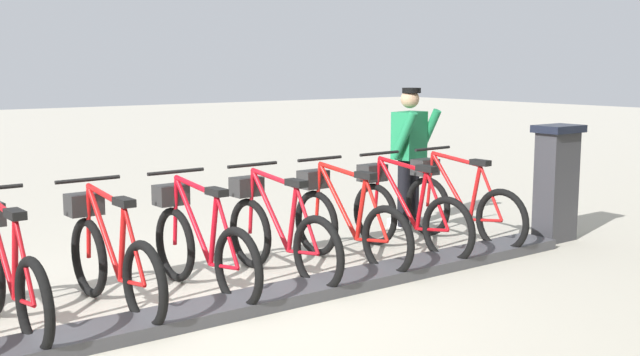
{
  "coord_description": "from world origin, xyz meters",
  "views": [
    {
      "loc": [
        -5.07,
        2.78,
        1.92
      ],
      "look_at": [
        0.5,
        -1.37,
        0.9
      ],
      "focal_mm": 43.09,
      "sensor_mm": 36.0,
      "label": 1
    }
  ],
  "objects_px": {
    "bike_docked_3": "(277,231)",
    "bike_docked_4": "(200,243)",
    "bike_docked_2": "(345,221)",
    "bike_docked_6": "(6,273)",
    "payment_kiosk": "(556,181)",
    "bike_docked_0": "(458,204)",
    "bike_docked_1": "(405,212)",
    "worker_near_rack": "(410,152)",
    "bike_docked_5": "(110,257)"
  },
  "relations": [
    {
      "from": "bike_docked_4",
      "to": "bike_docked_5",
      "type": "relative_size",
      "value": 1.0
    },
    {
      "from": "bike_docked_0",
      "to": "bike_docked_2",
      "type": "xyz_separation_m",
      "value": [
        0.0,
        1.57,
        0.0
      ]
    },
    {
      "from": "payment_kiosk",
      "to": "bike_docked_1",
      "type": "height_order",
      "value": "payment_kiosk"
    },
    {
      "from": "payment_kiosk",
      "to": "bike_docked_6",
      "type": "height_order",
      "value": "payment_kiosk"
    },
    {
      "from": "bike_docked_0",
      "to": "bike_docked_5",
      "type": "xyz_separation_m",
      "value": [
        0.0,
        3.93,
        0.0
      ]
    },
    {
      "from": "bike_docked_2",
      "to": "payment_kiosk",
      "type": "bearing_deg",
      "value": -102.85
    },
    {
      "from": "bike_docked_0",
      "to": "bike_docked_6",
      "type": "bearing_deg",
      "value": 90.0
    },
    {
      "from": "bike_docked_1",
      "to": "bike_docked_3",
      "type": "relative_size",
      "value": 1.0
    },
    {
      "from": "bike_docked_3",
      "to": "bike_docked_4",
      "type": "distance_m",
      "value": 0.79
    },
    {
      "from": "worker_near_rack",
      "to": "bike_docked_6",
      "type": "bearing_deg",
      "value": 100.81
    },
    {
      "from": "bike_docked_3",
      "to": "bike_docked_1",
      "type": "bearing_deg",
      "value": -90.0
    },
    {
      "from": "bike_docked_4",
      "to": "bike_docked_0",
      "type": "bearing_deg",
      "value": -90.0
    },
    {
      "from": "worker_near_rack",
      "to": "bike_docked_1",
      "type": "bearing_deg",
      "value": 134.84
    },
    {
      "from": "bike_docked_6",
      "to": "bike_docked_1",
      "type": "bearing_deg",
      "value": -90.0
    },
    {
      "from": "bike_docked_2",
      "to": "bike_docked_6",
      "type": "xyz_separation_m",
      "value": [
        0.0,
        3.14,
        0.0
      ]
    },
    {
      "from": "payment_kiosk",
      "to": "worker_near_rack",
      "type": "distance_m",
      "value": 1.71
    },
    {
      "from": "bike_docked_2",
      "to": "bike_docked_5",
      "type": "bearing_deg",
      "value": 90.0
    },
    {
      "from": "bike_docked_0",
      "to": "bike_docked_5",
      "type": "distance_m",
      "value": 3.93
    },
    {
      "from": "bike_docked_3",
      "to": "bike_docked_6",
      "type": "xyz_separation_m",
      "value": [
        0.0,
        2.36,
        0.0
      ]
    },
    {
      "from": "bike_docked_2",
      "to": "bike_docked_4",
      "type": "relative_size",
      "value": 1.0
    },
    {
      "from": "bike_docked_3",
      "to": "bike_docked_5",
      "type": "distance_m",
      "value": 1.57
    },
    {
      "from": "bike_docked_1",
      "to": "bike_docked_6",
      "type": "height_order",
      "value": "same"
    },
    {
      "from": "payment_kiosk",
      "to": "bike_docked_5",
      "type": "relative_size",
      "value": 0.74
    },
    {
      "from": "bike_docked_2",
      "to": "bike_docked_5",
      "type": "distance_m",
      "value": 2.36
    },
    {
      "from": "bike_docked_4",
      "to": "bike_docked_5",
      "type": "xyz_separation_m",
      "value": [
        0.0,
        0.79,
        0.0
      ]
    },
    {
      "from": "bike_docked_0",
      "to": "bike_docked_4",
      "type": "height_order",
      "value": "same"
    },
    {
      "from": "payment_kiosk",
      "to": "bike_docked_1",
      "type": "distance_m",
      "value": 1.83
    },
    {
      "from": "bike_docked_5",
      "to": "worker_near_rack",
      "type": "xyz_separation_m",
      "value": [
        0.93,
        -4.08,
        0.48
      ]
    },
    {
      "from": "bike_docked_0",
      "to": "bike_docked_5",
      "type": "relative_size",
      "value": 1.0
    },
    {
      "from": "bike_docked_5",
      "to": "worker_near_rack",
      "type": "height_order",
      "value": "worker_near_rack"
    },
    {
      "from": "bike_docked_5",
      "to": "bike_docked_6",
      "type": "relative_size",
      "value": 1.0
    },
    {
      "from": "bike_docked_1",
      "to": "bike_docked_2",
      "type": "relative_size",
      "value": 1.0
    },
    {
      "from": "payment_kiosk",
      "to": "bike_docked_4",
      "type": "distance_m",
      "value": 4.13
    },
    {
      "from": "bike_docked_2",
      "to": "bike_docked_5",
      "type": "height_order",
      "value": "same"
    },
    {
      "from": "bike_docked_3",
      "to": "bike_docked_4",
      "type": "relative_size",
      "value": 1.0
    },
    {
      "from": "bike_docked_0",
      "to": "bike_docked_1",
      "type": "distance_m",
      "value": 0.79
    },
    {
      "from": "bike_docked_4",
      "to": "bike_docked_5",
      "type": "distance_m",
      "value": 0.79
    },
    {
      "from": "bike_docked_2",
      "to": "bike_docked_6",
      "type": "height_order",
      "value": "same"
    },
    {
      "from": "bike_docked_2",
      "to": "bike_docked_3",
      "type": "relative_size",
      "value": 1.0
    },
    {
      "from": "bike_docked_2",
      "to": "worker_near_rack",
      "type": "height_order",
      "value": "worker_near_rack"
    },
    {
      "from": "bike_docked_2",
      "to": "bike_docked_3",
      "type": "height_order",
      "value": "same"
    },
    {
      "from": "payment_kiosk",
      "to": "bike_docked_0",
      "type": "xyz_separation_m",
      "value": [
        0.57,
        0.93,
        -0.24
      ]
    },
    {
      "from": "bike_docked_4",
      "to": "bike_docked_3",
      "type": "bearing_deg",
      "value": -90.0
    },
    {
      "from": "bike_docked_2",
      "to": "worker_near_rack",
      "type": "relative_size",
      "value": 1.04
    },
    {
      "from": "bike_docked_6",
      "to": "payment_kiosk",
      "type": "bearing_deg",
      "value": -95.78
    },
    {
      "from": "payment_kiosk",
      "to": "bike_docked_6",
      "type": "distance_m",
      "value": 5.69
    },
    {
      "from": "payment_kiosk",
      "to": "bike_docked_2",
      "type": "height_order",
      "value": "payment_kiosk"
    },
    {
      "from": "bike_docked_2",
      "to": "bike_docked_6",
      "type": "distance_m",
      "value": 3.14
    },
    {
      "from": "payment_kiosk",
      "to": "worker_near_rack",
      "type": "xyz_separation_m",
      "value": [
        1.5,
        0.79,
        0.24
      ]
    },
    {
      "from": "bike_docked_2",
      "to": "worker_near_rack",
      "type": "bearing_deg",
      "value": -61.63
    }
  ]
}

